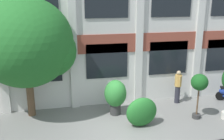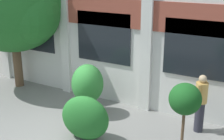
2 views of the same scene
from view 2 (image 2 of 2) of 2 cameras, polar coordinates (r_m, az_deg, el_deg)
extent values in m
plane|color=slate|center=(9.36, -9.80, -10.70)|extent=(80.00, 80.00, 0.00)
cube|color=brown|center=(10.38, -1.62, 10.54)|extent=(15.95, 0.06, 0.90)
cube|color=black|center=(12.45, -14.33, 7.32)|extent=(2.04, 0.04, 1.70)
cube|color=black|center=(10.52, -1.61, 5.94)|extent=(2.04, 0.04, 1.70)
cube|color=black|center=(9.30, 15.44, 3.65)|extent=(2.04, 0.04, 1.70)
cylinder|color=brown|center=(12.67, -16.97, 2.19)|extent=(0.33, 0.33, 2.32)
sphere|color=#236B28|center=(11.45, -14.98, 10.14)|extent=(2.24, 2.24, 2.24)
cylinder|color=#333333|center=(10.12, -4.40, -6.62)|extent=(0.51, 0.51, 0.48)
ellipsoid|color=#2D7A33|center=(9.82, -4.50, -2.51)|extent=(1.01, 1.01, 1.26)
cylinder|color=brown|center=(7.52, 12.77, -10.99)|extent=(0.07, 0.07, 1.37)
ellipsoid|color=#19561E|center=(7.16, 13.23, -5.18)|extent=(0.73, 0.73, 0.73)
cylinder|color=#282833|center=(9.31, 15.66, -8.23)|extent=(0.26, 0.26, 0.89)
cylinder|color=tan|center=(9.01, 16.06, -3.99)|extent=(0.34, 0.34, 0.59)
sphere|color=tan|center=(8.87, 16.28, -1.56)|extent=(0.22, 0.22, 0.22)
cylinder|color=tan|center=(8.81, 15.53, -4.26)|extent=(0.09, 0.09, 0.53)
cylinder|color=tan|center=(9.19, 16.60, -3.40)|extent=(0.09, 0.09, 0.53)
ellipsoid|color=#236B28|center=(8.55, -4.94, -8.72)|extent=(1.45, 0.88, 1.25)
camera|label=1|loc=(8.50, -85.35, 7.43)|focal=42.00mm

